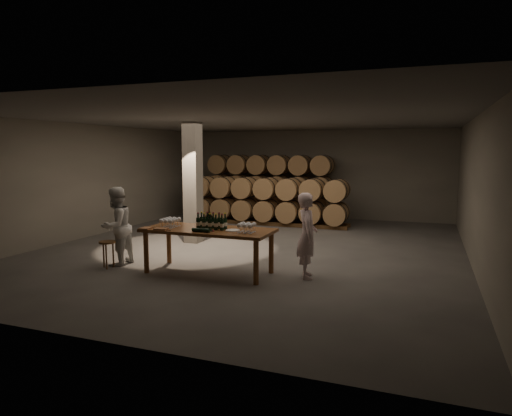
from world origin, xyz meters
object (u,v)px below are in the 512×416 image
at_px(bottle_cluster, 212,223).
at_px(person_woman, 116,226).
at_px(person_man, 307,236).
at_px(tasting_table, 208,234).
at_px(stool, 107,246).
at_px(notebook_near, 161,229).
at_px(plate, 233,230).

height_order(bottle_cluster, person_woman, person_woman).
relative_size(bottle_cluster, person_man, 0.36).
bearing_deg(tasting_table, stool, -169.52).
bearing_deg(bottle_cluster, notebook_near, -155.40).
relative_size(plate, stool, 0.50).
distance_m(plate, notebook_near, 1.43).
bearing_deg(stool, plate, 7.65).
height_order(stool, person_man, person_man).
bearing_deg(person_woman, stool, -0.49).
distance_m(bottle_cluster, stool, 2.33).
relative_size(bottle_cluster, person_woman, 0.36).
bearing_deg(notebook_near, stool, 169.37).
height_order(bottle_cluster, notebook_near, bottle_cluster).
bearing_deg(stool, person_man, 10.58).
height_order(plate, stool, plate).
xyz_separation_m(stool, person_man, (4.08, 0.76, 0.36)).
distance_m(person_man, person_woman, 4.10).
height_order(bottle_cluster, plate, bottle_cluster).
bearing_deg(plate, stool, -172.35).
height_order(tasting_table, stool, tasting_table).
relative_size(notebook_near, person_man, 0.15).
xyz_separation_m(plate, person_man, (1.38, 0.40, -0.08)).
distance_m(stool, person_man, 4.17).
xyz_separation_m(plate, notebook_near, (-1.38, -0.38, 0.01)).
distance_m(tasting_table, notebook_near, 0.93).
xyz_separation_m(tasting_table, person_woman, (-2.14, -0.10, 0.05)).
bearing_deg(bottle_cluster, person_woman, -177.45).
bearing_deg(tasting_table, person_woman, -177.35).
xyz_separation_m(plate, stool, (-2.70, -0.36, -0.44)).
distance_m(plate, person_woman, 2.69).
distance_m(notebook_near, person_woman, 1.35).
relative_size(tasting_table, bottle_cluster, 4.31).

